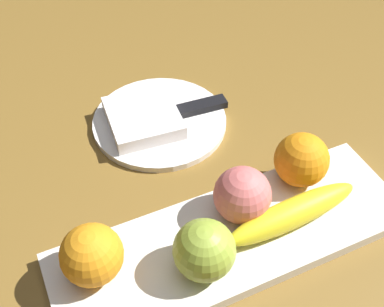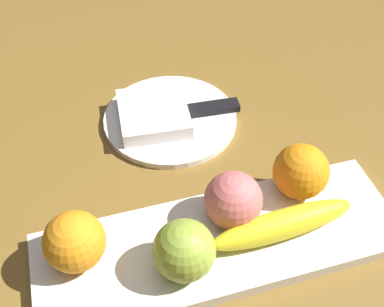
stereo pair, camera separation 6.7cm
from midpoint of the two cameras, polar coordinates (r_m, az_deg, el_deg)
The scene contains 10 objects.
ground_plane at distance 0.63m, azimuth 3.98°, elevation -11.92°, with size 2.40×2.40×0.00m, color brown.
fruit_tray at distance 0.63m, azimuth 1.71°, elevation -10.11°, with size 0.46×0.15×0.02m, color silver.
apple at distance 0.56m, azimuth -1.92°, elevation -11.59°, with size 0.07×0.07×0.07m, color #91AB36.
banana at distance 0.62m, azimuth 8.69°, elevation -7.08°, with size 0.19×0.04×0.04m, color yellow.
orange_near_apple at distance 0.58m, azimuth -14.97°, elevation -11.58°, with size 0.07×0.07×0.07m, color orange.
orange_near_banana at distance 0.66m, azimuth 9.89°, elevation -0.88°, with size 0.07×0.07×0.07m, color orange.
peach at distance 0.61m, azimuth 2.79°, elevation -5.04°, with size 0.07×0.07×0.07m, color #D86866.
dinner_plate at distance 0.78m, azimuth -6.25°, elevation 3.64°, with size 0.21×0.21×0.01m, color white.
folded_napkin at distance 0.77m, azimuth -8.21°, elevation 4.02°, with size 0.11×0.11×0.02m, color white.
knife at distance 0.79m, azimuth -2.63°, elevation 5.04°, with size 0.18×0.04×0.01m.
Camera 1 is at (0.21, 0.27, 0.53)m, focal length 45.64 mm.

